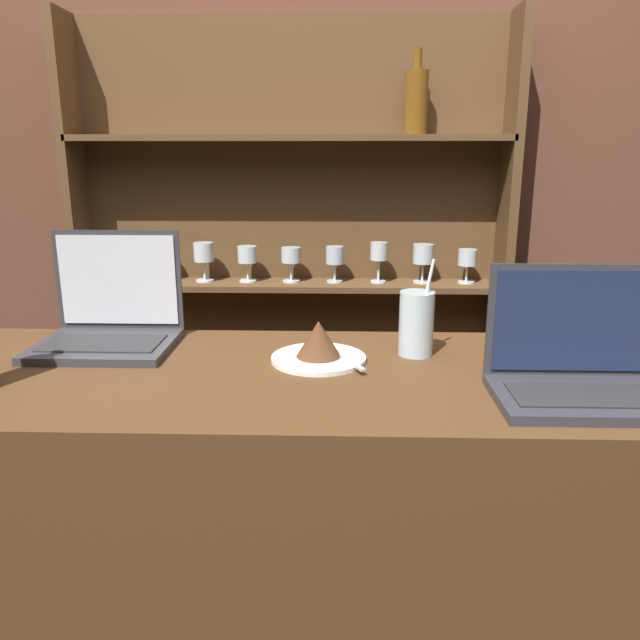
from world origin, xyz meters
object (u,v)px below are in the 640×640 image
at_px(water_glass, 416,323).
at_px(laptop_near, 110,321).
at_px(cake_plate, 319,346).
at_px(laptop_far, 587,368).

bearing_deg(water_glass, laptop_near, 175.49).
distance_m(laptop_near, water_glass, 0.69).
distance_m(cake_plate, water_glass, 0.22).
distance_m(laptop_far, cake_plate, 0.52).
relative_size(laptop_near, cake_plate, 1.49).
bearing_deg(cake_plate, water_glass, 13.53).
distance_m(laptop_far, water_glass, 0.36).
xyz_separation_m(laptop_near, laptop_far, (0.97, -0.28, -0.00)).
relative_size(cake_plate, water_glass, 0.95).
height_order(laptop_near, water_glass, laptop_near).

